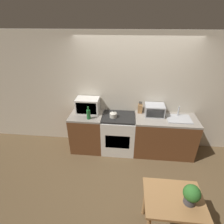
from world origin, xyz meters
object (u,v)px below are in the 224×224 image
Objects in this scene: stove_range at (118,133)px; kettle at (113,114)px; dining_table at (172,204)px; bottle at (88,114)px; toaster_oven at (155,110)px; microwave at (88,105)px.

kettle is at bearing -156.71° from stove_range.
kettle is 0.22× the size of dining_table.
toaster_oven is at bearing 12.11° from bottle.
kettle is (-0.12, -0.05, 0.52)m from stove_range.
kettle is 0.57× the size of bottle.
dining_table is (1.54, -1.91, -0.44)m from microwave.
microwave reaches higher than bottle.
microwave is 1.76× the size of bottle.
stove_range is 0.86m from bottle.
stove_range is 1.79× the size of microwave.
stove_range is 5.51× the size of kettle.
toaster_oven is (0.88, 0.18, 0.05)m from kettle.
microwave reaches higher than toaster_oven.
toaster_oven is at bearing 11.52° from kettle.
stove_range is at bearing 23.29° from kettle.
microwave is at bearing 163.45° from kettle.
kettle is 0.62m from microwave.
stove_range is at bearing 15.09° from bottle.
microwave is 0.66× the size of dining_table.
bottle reaches higher than toaster_oven.
microwave is (-0.70, 0.13, 0.62)m from stove_range.
microwave is at bearing 169.93° from stove_range.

